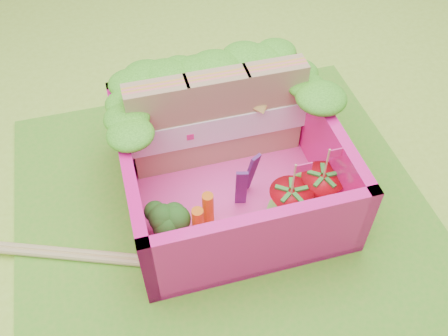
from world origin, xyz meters
TOP-DOWN VIEW (x-y plane):
  - ground at (0.00, 0.00)m, footprint 14.00×14.00m
  - placemat at (0.00, 0.00)m, footprint 2.60×2.60m
  - bento_floor at (0.08, 0.22)m, footprint 1.30×1.30m
  - bento_box at (0.08, 0.22)m, footprint 1.30×1.30m
  - lettuce_ruffle at (0.08, 0.70)m, footprint 1.43×0.77m
  - sandwich_stack at (0.08, 0.52)m, footprint 1.25×0.18m
  - broccoli at (-0.39, -0.04)m, footprint 0.31×0.31m
  - carrot_sticks at (-0.17, -0.08)m, footprint 0.15×0.16m
  - purple_wedges at (0.14, 0.09)m, footprint 0.16×0.14m
  - strawberry_left at (0.35, -0.12)m, footprint 0.26×0.26m
  - strawberry_right at (0.58, -0.07)m, footprint 0.27×0.27m
  - snap_peas at (0.46, -0.03)m, footprint 0.64×0.52m
  - chopsticks at (-1.06, 0.03)m, footprint 2.18×0.88m

SIDE VIEW (x-z plane):
  - ground at x=0.00m, z-range 0.00..0.00m
  - placemat at x=0.00m, z-range 0.00..0.03m
  - chopsticks at x=-1.06m, z-range 0.03..0.07m
  - bento_floor at x=0.08m, z-range 0.03..0.08m
  - snap_peas at x=0.46m, z-range 0.08..0.13m
  - strawberry_left at x=0.35m, z-range -0.03..0.47m
  - strawberry_right at x=0.58m, z-range -0.03..0.47m
  - carrot_sticks at x=-0.17m, z-range 0.08..0.36m
  - broccoli at x=-0.39m, z-range 0.13..0.37m
  - purple_wedges at x=0.14m, z-range 0.08..0.46m
  - bento_box at x=0.08m, z-range 0.03..0.58m
  - sandwich_stack at x=0.08m, z-range 0.07..0.76m
  - lettuce_ruffle at x=0.08m, z-range 0.58..0.69m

